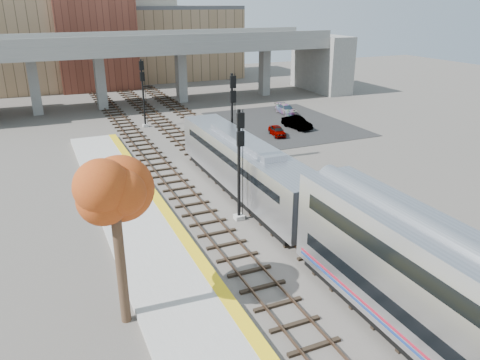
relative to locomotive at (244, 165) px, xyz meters
name	(u,v)px	position (x,y,z in m)	size (l,w,h in m)	color
ground	(308,265)	(-1.00, -10.51, -2.28)	(160.00, 160.00, 0.00)	#47423D
platform	(179,294)	(-8.25, -10.51, -2.10)	(4.50, 60.00, 0.35)	#9E9E99
yellow_strip	(216,282)	(-6.35, -10.51, -1.92)	(0.70, 60.00, 0.01)	yellow
tracks	(233,184)	(-0.07, 1.99, -2.20)	(10.70, 95.00, 0.25)	black
overpass	(166,61)	(3.92, 34.49, 3.53)	(54.00, 12.00, 9.50)	slate
buildings_far	(110,35)	(0.26, 56.06, 5.60)	(43.00, 21.00, 20.60)	#9B7B5A
parking_lot	(284,123)	(13.00, 17.49, -2.26)	(14.00, 18.00, 0.04)	black
locomotive	(244,165)	(0.00, 0.00, 0.00)	(3.02, 19.05, 4.10)	#A8AAB2
signal_mast_near	(239,167)	(-2.10, -3.83, 1.41)	(0.60, 0.64, 7.33)	#9E9E99
signal_mast_mid	(232,119)	(2.00, 6.91, 1.73)	(0.60, 0.64, 7.81)	#9E9E99
signal_mast_far	(143,94)	(-2.10, 22.53, 1.53)	(0.60, 0.64, 7.51)	#9E9E99
tree	(112,186)	(-10.93, -11.22, 4.23)	(3.60, 3.60, 8.78)	#382619
car_a	(277,131)	(9.76, 13.08, -1.71)	(1.25, 3.10, 1.06)	#99999E
car_b	(297,123)	(13.20, 14.83, -1.58)	(1.40, 4.01, 1.32)	#99999E
car_c	(286,109)	(15.68, 21.73, -1.67)	(1.60, 3.93, 1.14)	#99999E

